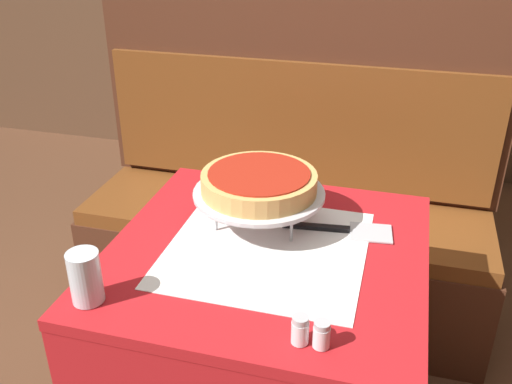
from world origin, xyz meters
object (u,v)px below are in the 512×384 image
at_px(dining_table_rear, 376,89).
at_px(salt_shaker, 300,330).
at_px(booth_bench, 286,229).
at_px(water_glass_near, 85,277).
at_px(pizza_pan_stand, 259,194).
at_px(pizza_server, 343,230).
at_px(condiment_caddy, 388,65).
at_px(deep_dish_pizza, 259,182).
at_px(pepper_shaker, 322,334).
at_px(dining_table_front, 266,284).

relative_size(dining_table_rear, salt_shaker, 12.66).
height_order(booth_bench, water_glass_near, booth_bench).
xyz_separation_m(pizza_pan_stand, salt_shaker, (0.20, -0.43, -0.06)).
xyz_separation_m(pizza_pan_stand, pizza_server, (0.22, 0.03, -0.09)).
relative_size(dining_table_rear, condiment_caddy, 4.41).
distance_m(water_glass_near, condiment_caddy, 2.09).
bearing_deg(deep_dish_pizza, condiment_caddy, 81.68).
xyz_separation_m(dining_table_rear, condiment_caddy, (0.05, -0.06, 0.15)).
bearing_deg(salt_shaker, pizza_server, 86.82).
distance_m(pepper_shaker, condiment_caddy, 2.04).
height_order(water_glass_near, salt_shaker, water_glass_near).
bearing_deg(condiment_caddy, dining_table_rear, 126.88).
height_order(pizza_server, pepper_shaker, pepper_shaker).
height_order(dining_table_front, water_glass_near, water_glass_near).
bearing_deg(water_glass_near, pizza_server, 41.43).
xyz_separation_m(pizza_server, salt_shaker, (-0.03, -0.45, 0.03)).
relative_size(dining_table_front, booth_bench, 0.50).
bearing_deg(dining_table_rear, deep_dish_pizza, -96.38).
distance_m(deep_dish_pizza, water_glass_near, 0.51).
distance_m(dining_table_front, deep_dish_pizza, 0.27).
bearing_deg(dining_table_front, deep_dish_pizza, 114.83).
height_order(deep_dish_pizza, salt_shaker, deep_dish_pizza).
bearing_deg(water_glass_near, pizza_pan_stand, 56.47).
bearing_deg(dining_table_rear, dining_table_front, -94.39).
distance_m(booth_bench, pizza_pan_stand, 0.84).
relative_size(dining_table_front, pizza_server, 2.70).
bearing_deg(deep_dish_pizza, pepper_shaker, -60.33).
bearing_deg(pizza_pan_stand, salt_shaker, -64.89).
relative_size(pizza_server, condiment_caddy, 1.63).
distance_m(dining_table_rear, water_glass_near, 2.15).
distance_m(dining_table_rear, pizza_server, 1.65).
relative_size(booth_bench, condiment_caddy, 8.89).
bearing_deg(dining_table_front, water_glass_near, -136.64).
distance_m(dining_table_rear, condiment_caddy, 0.17).
bearing_deg(condiment_caddy, pepper_shaker, -89.80).
relative_size(dining_table_rear, pepper_shaker, 13.47).
height_order(pizza_pan_stand, water_glass_near, water_glass_near).
bearing_deg(pizza_pan_stand, dining_table_front, -65.17).
distance_m(deep_dish_pizza, pizza_server, 0.26).
bearing_deg(water_glass_near, salt_shaker, -1.02).
bearing_deg(deep_dish_pizza, salt_shaker, -64.89).
bearing_deg(salt_shaker, condiment_caddy, 88.99).
distance_m(dining_table_front, pizza_server, 0.25).
height_order(dining_table_front, salt_shaker, salt_shaker).
distance_m(dining_table_front, pepper_shaker, 0.40).
height_order(dining_table_front, pepper_shaker, pepper_shaker).
relative_size(water_glass_near, pepper_shaker, 2.06).
distance_m(pizza_pan_stand, deep_dish_pizza, 0.04).
relative_size(dining_table_rear, pizza_server, 2.70).
bearing_deg(condiment_caddy, pizza_pan_stand, -98.32).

